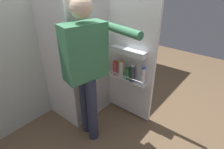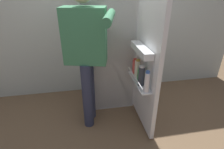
{
  "view_description": "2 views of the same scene",
  "coord_description": "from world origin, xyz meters",
  "views": [
    {
      "loc": [
        -1.47,
        -1.26,
        1.79
      ],
      "look_at": [
        -0.05,
        -0.11,
        0.81
      ],
      "focal_mm": 29.25,
      "sensor_mm": 36.0,
      "label": 1
    },
    {
      "loc": [
        -0.35,
        -1.83,
        1.61
      ],
      "look_at": [
        -0.02,
        -0.03,
        0.69
      ],
      "focal_mm": 28.99,
      "sensor_mm": 36.0,
      "label": 2
    }
  ],
  "objects": [
    {
      "name": "kitchen_wall",
      "position": [
        0.0,
        0.89,
        1.3
      ],
      "size": [
        4.4,
        0.1,
        2.6
      ],
      "primitive_type": "cube",
      "color": "beige",
      "rests_on": "ground_plane"
    },
    {
      "name": "refrigerator",
      "position": [
        0.03,
        0.49,
        0.81
      ],
      "size": [
        0.73,
        1.27,
        1.62
      ],
      "color": "white",
      "rests_on": "ground_plane"
    },
    {
      "name": "ground_plane",
      "position": [
        0.0,
        0.0,
        0.0
      ],
      "size": [
        6.86,
        6.86,
        0.0
      ],
      "primitive_type": "plane",
      "color": "brown"
    },
    {
      "name": "person",
      "position": [
        -0.29,
        0.05,
        1.0
      ],
      "size": [
        0.56,
        0.82,
        1.65
      ],
      "color": "#2D334C",
      "rests_on": "ground_plane"
    }
  ]
}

